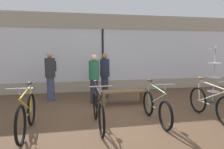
{
  "coord_description": "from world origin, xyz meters",
  "views": [
    {
      "loc": [
        -1.26,
        -4.71,
        1.75
      ],
      "look_at": [
        0.0,
        1.59,
        0.95
      ],
      "focal_mm": 32.0,
      "sensor_mm": 36.0,
      "label": 1
    }
  ],
  "objects": [
    {
      "name": "display_bench",
      "position": [
        0.33,
        1.34,
        0.38
      ],
      "size": [
        1.4,
        0.44,
        0.46
      ],
      "color": "brown",
      "rests_on": "ground_plane"
    },
    {
      "name": "bicycle_far_right",
      "position": [
        2.16,
        -0.37,
        0.39
      ],
      "size": [
        0.46,
        1.79,
        1.04
      ],
      "color": "black",
      "rests_on": "ground_plane"
    },
    {
      "name": "customer_near_rack",
      "position": [
        -2.0,
        2.35,
        0.91
      ],
      "size": [
        0.42,
        0.54,
        1.68
      ],
      "color": "#424C6B",
      "rests_on": "ground_plane"
    },
    {
      "name": "shop_back_wall",
      "position": [
        0.0,
        3.59,
        1.64
      ],
      "size": [
        12.0,
        0.08,
        3.2
      ],
      "color": "#B2A893",
      "rests_on": "ground_plane"
    },
    {
      "name": "customer_mid_floor",
      "position": [
        -0.12,
        2.32,
        0.85
      ],
      "size": [
        0.35,
        0.35,
        1.63
      ],
      "color": "#2D2D38",
      "rests_on": "ground_plane"
    },
    {
      "name": "bicycle_left",
      "position": [
        -0.71,
        -0.33,
        0.39
      ],
      "size": [
        0.46,
        1.78,
        1.04
      ],
      "color": "black",
      "rests_on": "ground_plane"
    },
    {
      "name": "ground_plane",
      "position": [
        0.0,
        0.0,
        0.0
      ],
      "size": [
        24.0,
        24.0,
        0.0
      ],
      "primitive_type": "plane",
      "color": "brown"
    },
    {
      "name": "customer_by_window",
      "position": [
        -0.57,
        1.72,
        0.84
      ],
      "size": [
        0.38,
        0.38,
        1.6
      ],
      "color": "#2D2D38",
      "rests_on": "ground_plane"
    },
    {
      "name": "bicycle_far_left",
      "position": [
        -2.22,
        -0.41,
        0.41
      ],
      "size": [
        0.46,
        1.76,
        1.06
      ],
      "color": "black",
      "rests_on": "ground_plane"
    },
    {
      "name": "accessory_rack",
      "position": [
        3.39,
        1.1,
        0.77
      ],
      "size": [
        0.48,
        0.48,
        1.89
      ],
      "color": "#333333",
      "rests_on": "ground_plane"
    },
    {
      "name": "bicycle_right",
      "position": [
        0.7,
        -0.31,
        0.37
      ],
      "size": [
        0.46,
        1.68,
        1.01
      ],
      "color": "black",
      "rests_on": "ground_plane"
    }
  ]
}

